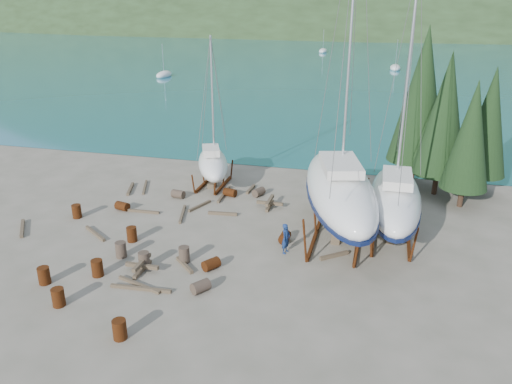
% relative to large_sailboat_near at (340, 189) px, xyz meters
% --- Properties ---
extents(ground, '(600.00, 600.00, 0.00)m').
position_rel_large_sailboat_near_xyz_m(ground, '(-6.45, -3.19, -3.06)').
color(ground, '#615D4C').
rests_on(ground, ground).
extents(bay_water, '(700.00, 700.00, 0.00)m').
position_rel_large_sailboat_near_xyz_m(bay_water, '(-6.45, 311.81, -3.05)').
color(bay_water, '#196C7E').
rests_on(bay_water, ground).
extents(far_hill, '(800.00, 360.00, 110.00)m').
position_rel_large_sailboat_near_xyz_m(far_hill, '(-6.45, 316.81, -3.06)').
color(far_hill, '#213018').
rests_on(far_hill, ground).
extents(far_house_left, '(6.60, 5.60, 5.60)m').
position_rel_large_sailboat_near_xyz_m(far_house_left, '(-66.45, 186.81, -0.14)').
color(far_house_left, beige).
rests_on(far_house_left, ground).
extents(far_house_center, '(6.60, 5.60, 5.60)m').
position_rel_large_sailboat_near_xyz_m(far_house_center, '(-26.45, 186.81, -0.14)').
color(far_house_center, beige).
rests_on(far_house_center, ground).
extents(far_house_right, '(6.60, 5.60, 5.60)m').
position_rel_large_sailboat_near_xyz_m(far_house_right, '(23.55, 186.81, -0.14)').
color(far_house_right, beige).
rests_on(far_house_right, ground).
extents(cypress_near_right, '(3.60, 3.60, 10.00)m').
position_rel_large_sailboat_near_xyz_m(cypress_near_right, '(6.05, 8.81, 2.73)').
color(cypress_near_right, black).
rests_on(cypress_near_right, ground).
extents(cypress_mid_right, '(3.06, 3.06, 8.50)m').
position_rel_large_sailboat_near_xyz_m(cypress_mid_right, '(7.55, 6.81, 1.86)').
color(cypress_mid_right, black).
rests_on(cypress_mid_right, ground).
extents(cypress_back_left, '(4.14, 4.14, 11.50)m').
position_rel_large_sailboat_near_xyz_m(cypress_back_left, '(4.55, 10.81, 3.60)').
color(cypress_back_left, black).
rests_on(cypress_back_left, ground).
extents(cypress_far_right, '(3.24, 3.24, 9.00)m').
position_rel_large_sailboat_near_xyz_m(cypress_far_right, '(9.05, 9.81, 2.15)').
color(cypress_far_right, black).
rests_on(cypress_far_right, ground).
extents(moored_boat_left, '(2.00, 5.00, 6.05)m').
position_rel_large_sailboat_near_xyz_m(moored_boat_left, '(-36.45, 56.81, -2.67)').
color(moored_boat_left, silver).
rests_on(moored_boat_left, ground).
extents(moored_boat_mid, '(2.00, 5.00, 6.05)m').
position_rel_large_sailboat_near_xyz_m(moored_boat_mid, '(3.55, 76.81, -2.67)').
color(moored_boat_mid, silver).
rests_on(moored_boat_mid, ground).
extents(moored_boat_far, '(2.00, 5.00, 6.05)m').
position_rel_large_sailboat_near_xyz_m(moored_boat_far, '(-14.45, 106.81, -2.67)').
color(moored_boat_far, silver).
rests_on(moored_boat_far, ground).
extents(large_sailboat_near, '(6.45, 12.57, 19.01)m').
position_rel_large_sailboat_near_xyz_m(large_sailboat_near, '(0.00, 0.00, 0.00)').
color(large_sailboat_near, silver).
rests_on(large_sailboat_near, ground).
extents(large_sailboat_far, '(2.98, 9.81, 15.46)m').
position_rel_large_sailboat_near_xyz_m(large_sailboat_far, '(3.07, 0.73, -0.53)').
color(large_sailboat_far, silver).
rests_on(large_sailboat_far, ground).
extents(small_sailboat_shore, '(4.51, 7.04, 10.79)m').
position_rel_large_sailboat_near_xyz_m(small_sailboat_shore, '(-9.83, 6.42, -1.28)').
color(small_sailboat_shore, silver).
rests_on(small_sailboat_shore, ground).
extents(worker, '(0.57, 0.72, 1.73)m').
position_rel_large_sailboat_near_xyz_m(worker, '(-2.55, -2.55, -2.20)').
color(worker, navy).
rests_on(worker, ground).
extents(drum_1, '(0.99, 1.05, 0.58)m').
position_rel_large_sailboat_near_xyz_m(drum_1, '(-5.71, -7.45, -2.77)').
color(drum_1, '#2D2823').
rests_on(drum_1, ground).
extents(drum_2, '(0.99, 0.77, 0.58)m').
position_rel_large_sailboat_near_xyz_m(drum_2, '(-14.17, 0.55, -2.77)').
color(drum_2, '#5B300F').
rests_on(drum_2, ground).
extents(drum_3, '(0.58, 0.58, 0.88)m').
position_rel_large_sailboat_near_xyz_m(drum_3, '(-11.58, -10.14, -2.62)').
color(drum_3, '#5B300F').
rests_on(drum_3, ground).
extents(drum_4, '(0.99, 0.76, 0.58)m').
position_rel_large_sailboat_near_xyz_m(drum_4, '(-8.01, 4.70, -2.77)').
color(drum_4, '#5B300F').
rests_on(drum_4, ground).
extents(drum_5, '(0.58, 0.58, 0.88)m').
position_rel_large_sailboat_near_xyz_m(drum_5, '(-9.36, -6.01, -2.62)').
color(drum_5, '#2D2823').
rests_on(drum_5, ground).
extents(drum_6, '(0.61, 0.90, 0.58)m').
position_rel_large_sailboat_near_xyz_m(drum_6, '(-2.86, -1.28, -2.77)').
color(drum_6, '#5B300F').
rests_on(drum_6, ground).
extents(drum_7, '(0.58, 0.58, 0.88)m').
position_rel_large_sailboat_near_xyz_m(drum_7, '(-7.70, -11.58, -2.62)').
color(drum_7, '#5B300F').
rests_on(drum_7, ground).
extents(drum_8, '(0.58, 0.58, 0.88)m').
position_rel_large_sailboat_near_xyz_m(drum_8, '(-16.40, -1.25, -2.62)').
color(drum_8, '#5B300F').
rests_on(drum_8, ground).
extents(drum_9, '(0.97, 0.73, 0.58)m').
position_rel_large_sailboat_near_xyz_m(drum_9, '(-11.45, 3.51, -2.77)').
color(drum_9, '#2D2823').
rests_on(drum_9, ground).
extents(drum_10, '(0.58, 0.58, 0.88)m').
position_rel_large_sailboat_near_xyz_m(drum_10, '(-11.27, -7.35, -2.62)').
color(drum_10, '#5B300F').
rests_on(drum_10, ground).
extents(drum_11, '(0.90, 1.04, 0.58)m').
position_rel_large_sailboat_near_xyz_m(drum_11, '(-6.06, 5.29, -2.77)').
color(drum_11, '#2D2823').
rests_on(drum_11, ground).
extents(drum_12, '(0.97, 1.05, 0.58)m').
position_rel_large_sailboat_near_xyz_m(drum_12, '(-5.93, -5.29, -2.77)').
color(drum_12, '#5B300F').
rests_on(drum_12, ground).
extents(drum_13, '(0.58, 0.58, 0.88)m').
position_rel_large_sailboat_near_xyz_m(drum_13, '(-13.41, -8.65, -2.62)').
color(drum_13, '#5B300F').
rests_on(drum_13, ground).
extents(drum_14, '(0.58, 0.58, 0.88)m').
position_rel_large_sailboat_near_xyz_m(drum_14, '(-11.41, -3.40, -2.62)').
color(drum_14, '#5B300F').
rests_on(drum_14, ground).
extents(drum_16, '(0.58, 0.58, 0.88)m').
position_rel_large_sailboat_near_xyz_m(drum_16, '(-11.09, -5.27, -2.62)').
color(drum_16, '#2D2823').
rests_on(drum_16, ground).
extents(drum_17, '(0.58, 0.58, 0.88)m').
position_rel_large_sailboat_near_xyz_m(drum_17, '(-7.56, -4.93, -2.62)').
color(drum_17, '#2D2823').
rests_on(drum_17, ground).
extents(timber_1, '(1.49, 1.26, 0.19)m').
position_rel_large_sailboat_near_xyz_m(timber_1, '(0.11, -2.41, -2.96)').
color(timber_1, brown).
rests_on(timber_1, ground).
extents(timber_2, '(0.92, 2.29, 0.19)m').
position_rel_large_sailboat_near_xyz_m(timber_2, '(-15.45, 4.07, -2.97)').
color(timber_2, brown).
rests_on(timber_2, ground).
extents(timber_3, '(2.61, 0.99, 0.15)m').
position_rel_large_sailboat_near_xyz_m(timber_3, '(-8.81, -7.72, -2.99)').
color(timber_3, brown).
rests_on(timber_3, ground).
extents(timber_4, '(0.94, 2.05, 0.17)m').
position_rel_large_sailboat_near_xyz_m(timber_4, '(-9.40, 2.32, -2.97)').
color(timber_4, brown).
rests_on(timber_4, ground).
extents(timber_5, '(3.08, 0.37, 0.16)m').
position_rel_large_sailboat_near_xyz_m(timber_5, '(-8.57, -8.03, -2.98)').
color(timber_5, brown).
rests_on(timber_5, ground).
extents(timber_6, '(0.28, 1.64, 0.19)m').
position_rel_large_sailboat_near_xyz_m(timber_6, '(-6.89, 6.18, -2.96)').
color(timber_6, brown).
rests_on(timber_6, ground).
extents(timber_7, '(1.44, 1.40, 0.17)m').
position_rel_large_sailboat_near_xyz_m(timber_7, '(-7.38, -5.39, -2.97)').
color(timber_7, brown).
rests_on(timber_7, ground).
extents(timber_8, '(1.92, 0.37, 0.19)m').
position_rel_large_sailboat_near_xyz_m(timber_8, '(-7.51, 1.48, -2.96)').
color(timber_8, brown).
rests_on(timber_8, ground).
extents(timber_10, '(0.31, 3.13, 0.16)m').
position_rel_large_sailboat_near_xyz_m(timber_10, '(-8.49, 4.80, -2.98)').
color(timber_10, brown).
rests_on(timber_10, ground).
extents(timber_11, '(0.88, 2.67, 0.15)m').
position_rel_large_sailboat_near_xyz_m(timber_11, '(-10.02, 0.78, -2.98)').
color(timber_11, brown).
rests_on(timber_11, ground).
extents(timber_12, '(2.09, 1.52, 0.17)m').
position_rel_large_sailboat_near_xyz_m(timber_12, '(-13.95, -3.19, -2.98)').
color(timber_12, brown).
rests_on(timber_12, ground).
extents(timber_14, '(1.63, 2.14, 0.18)m').
position_rel_large_sailboat_near_xyz_m(timber_14, '(-18.61, -3.67, -2.97)').
color(timber_14, brown).
rests_on(timber_14, ground).
extents(timber_15, '(1.15, 2.65, 0.15)m').
position_rel_large_sailboat_near_xyz_m(timber_15, '(-14.61, 4.71, -2.99)').
color(timber_15, brown).
rests_on(timber_15, ground).
extents(timber_17, '(2.57, 0.25, 0.16)m').
position_rel_large_sailboat_near_xyz_m(timber_17, '(-12.84, 0.53, -2.98)').
color(timber_17, brown).
rests_on(timber_17, ground).
extents(timber_pile_fore, '(1.80, 1.80, 0.60)m').
position_rel_large_sailboat_near_xyz_m(timber_pile_fore, '(-9.31, -6.37, -2.76)').
color(timber_pile_fore, brown).
rests_on(timber_pile_fore, ground).
extents(timber_pile_aft, '(1.80, 1.80, 0.60)m').
position_rel_large_sailboat_near_xyz_m(timber_pile_aft, '(-4.84, 3.47, -2.76)').
color(timber_pile_aft, brown).
rests_on(timber_pile_aft, ground).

